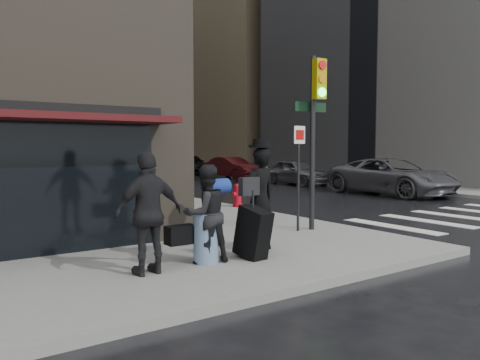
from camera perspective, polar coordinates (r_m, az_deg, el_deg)
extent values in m
plane|color=black|center=(10.04, 10.34, -8.29)|extent=(140.00, 140.00, 0.00)
cube|color=slate|center=(34.68, -23.09, 0.29)|extent=(4.00, 50.00, 0.15)
cube|color=slate|center=(39.66, -3.63, 1.03)|extent=(3.00, 50.00, 0.15)
cube|color=silver|center=(13.29, 18.01, -5.38)|extent=(0.50, 3.00, 0.01)
cube|color=silver|center=(14.58, 21.83, -4.65)|extent=(0.50, 3.00, 0.01)
cube|color=silver|center=(15.93, 25.01, -4.03)|extent=(0.50, 3.00, 0.01)
cube|color=gray|center=(73.54, -7.91, 12.07)|extent=(22.00, 20.00, 25.00)
cube|color=gray|center=(87.01, -26.40, 12.76)|extent=(40.00, 12.00, 32.00)
imported|color=black|center=(8.98, 2.40, -2.31)|extent=(0.77, 0.55, 1.98)
cylinder|color=black|center=(8.93, 2.42, 4.13)|extent=(0.42, 0.42, 0.05)
cylinder|color=black|center=(8.93, 2.42, 4.52)|extent=(0.26, 0.26, 0.16)
cube|color=black|center=(8.68, 1.12, -0.78)|extent=(0.43, 0.18, 0.34)
cube|color=black|center=(8.32, 1.58, -6.48)|extent=(0.41, 0.80, 1.00)
cylinder|color=black|center=(8.24, 1.59, -2.88)|extent=(0.04, 0.04, 0.46)
imported|color=black|center=(7.99, -4.19, -4.16)|extent=(0.83, 0.65, 1.69)
cube|color=black|center=(7.99, -7.24, -6.62)|extent=(0.51, 0.28, 0.31)
cylinder|color=navy|center=(8.18, -2.94, -0.79)|extent=(0.55, 0.36, 0.27)
imported|color=black|center=(7.39, -11.04, -3.99)|extent=(1.15, 0.53, 1.92)
cylinder|color=black|center=(11.30, 8.83, 4.39)|extent=(0.12, 0.12, 4.12)
cube|color=#B09C0B|center=(11.23, 9.65, 12.03)|extent=(0.30, 0.21, 0.93)
cylinder|color=red|center=(11.20, 10.02, 13.64)|extent=(0.21, 0.07, 0.21)
cylinder|color=orange|center=(11.16, 10.00, 12.08)|extent=(0.21, 0.07, 0.21)
cylinder|color=#19E533|center=(11.12, 9.98, 10.50)|extent=(0.21, 0.07, 0.21)
cylinder|color=black|center=(11.07, 7.12, 0.14)|extent=(0.06, 0.06, 2.47)
cube|color=white|center=(11.03, 7.27, 5.48)|extent=(0.31, 0.05, 0.41)
cube|color=black|center=(11.40, 8.59, 8.79)|extent=(0.93, 0.11, 0.23)
cylinder|color=#B00A1A|center=(15.61, -0.29, -3.07)|extent=(0.34, 0.34, 0.11)
cylinder|color=#B00A1A|center=(15.58, -0.29, -2.11)|extent=(0.25, 0.25, 0.63)
sphere|color=#B00A1A|center=(15.55, -0.29, -0.88)|extent=(0.23, 0.23, 0.23)
cylinder|color=#B00A1A|center=(15.57, -0.29, -1.73)|extent=(0.44, 0.19, 0.15)
imported|color=#515157|center=(22.02, 18.02, 0.41)|extent=(2.80, 5.96, 1.65)
imported|color=#525257|center=(26.75, 6.88, 1.00)|extent=(1.76, 4.33, 1.47)
imported|color=#410D10|center=(32.07, -0.99, 1.51)|extent=(1.97, 4.57, 1.46)
imported|color=black|center=(37.95, -6.19, 1.90)|extent=(2.41, 5.28, 1.50)
imported|color=#45444A|center=(43.86, -10.56, 2.12)|extent=(1.84, 4.37, 1.48)
imported|color=#420D10|center=(49.87, -14.17, 2.32)|extent=(1.79, 4.71, 1.53)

